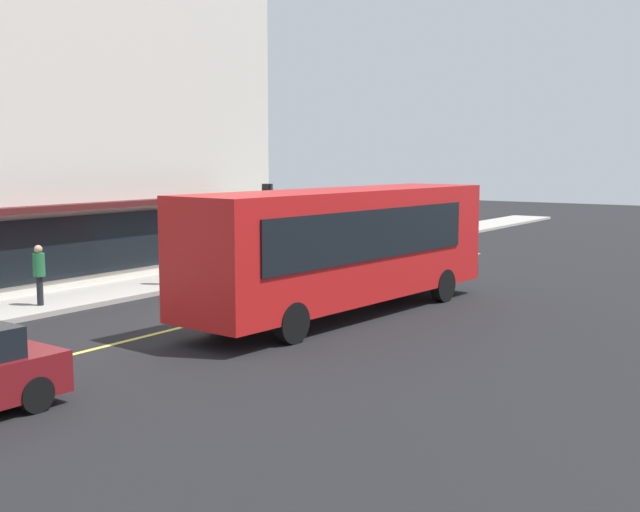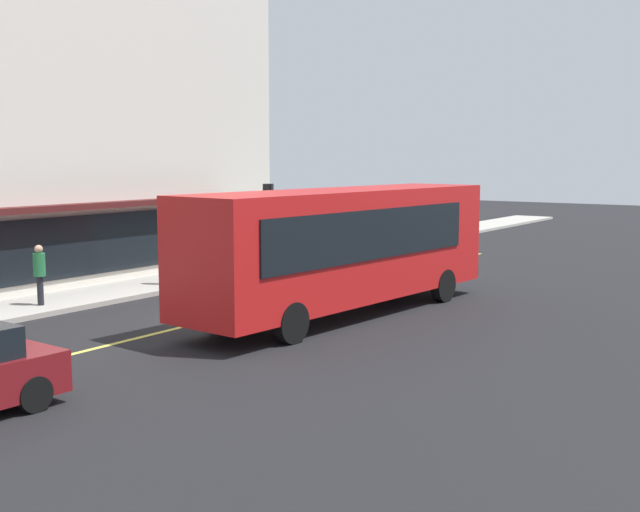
{
  "view_description": "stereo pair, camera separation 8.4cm",
  "coord_description": "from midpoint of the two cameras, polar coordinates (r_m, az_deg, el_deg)",
  "views": [
    {
      "loc": [
        -15.85,
        -14.36,
        4.39
      ],
      "look_at": [
        2.54,
        -1.76,
        1.6
      ],
      "focal_mm": 44.59,
      "sensor_mm": 36.0,
      "label": 1
    },
    {
      "loc": [
        -15.81,
        -14.43,
        4.39
      ],
      "look_at": [
        2.54,
        -1.76,
        1.6
      ],
      "focal_mm": 44.59,
      "sensor_mm": 36.0,
      "label": 2
    }
  ],
  "objects": [
    {
      "name": "pedestrian_by_curb",
      "position": [
        26.86,
        -10.67,
        0.32
      ],
      "size": [
        0.34,
        0.34,
        1.84
      ],
      "color": "black",
      "rests_on": "sidewalk"
    },
    {
      "name": "sidewalk",
      "position": [
        25.66,
        -16.4,
        -2.84
      ],
      "size": [
        80.0,
        2.72,
        0.15
      ],
      "primitive_type": "cube",
      "color": "#B2ADA3",
      "rests_on": "ground"
    },
    {
      "name": "bus",
      "position": [
        22.01,
        1.89,
        0.86
      ],
      "size": [
        11.29,
        3.35,
        3.5
      ],
      "color": "red",
      "rests_on": "ground"
    },
    {
      "name": "ground",
      "position": [
        21.84,
        -7.51,
        -4.52
      ],
      "size": [
        120.0,
        120.0,
        0.0
      ],
      "primitive_type": "plane",
      "color": "black"
    },
    {
      "name": "lane_centre_stripe",
      "position": [
        21.84,
        -7.51,
        -4.51
      ],
      "size": [
        36.0,
        0.16,
        0.01
      ],
      "primitive_type": "cube",
      "color": "#D8D14C",
      "rests_on": "ground"
    },
    {
      "name": "pedestrian_near_storefront",
      "position": [
        24.08,
        -19.4,
        -0.89
      ],
      "size": [
        0.34,
        0.34,
        1.74
      ],
      "color": "black",
      "rests_on": "sidewalk"
    },
    {
      "name": "pedestrian_waiting",
      "position": [
        32.6,
        -3.41,
        1.4
      ],
      "size": [
        0.34,
        0.34,
        1.66
      ],
      "color": "black",
      "rests_on": "sidewalk"
    },
    {
      "name": "traffic_light",
      "position": [
        31.1,
        -3.59,
        3.69
      ],
      "size": [
        0.3,
        0.52,
        3.2
      ],
      "color": "#2D2D33",
      "rests_on": "sidewalk"
    }
  ]
}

